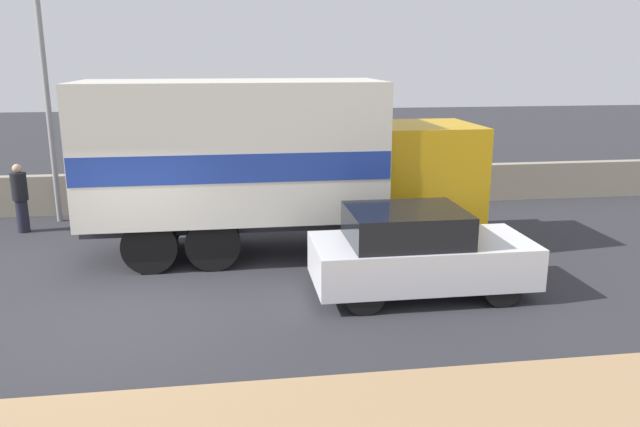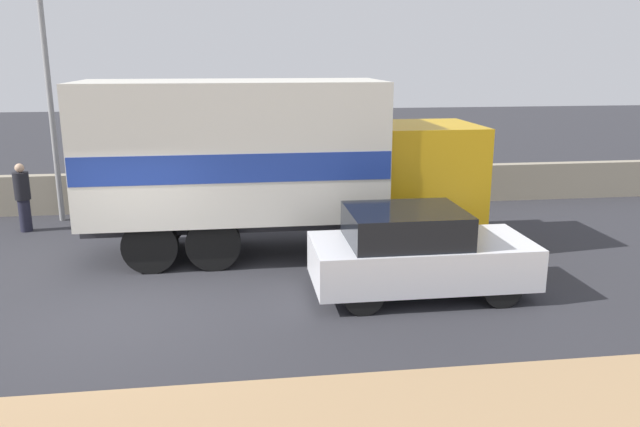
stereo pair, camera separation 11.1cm
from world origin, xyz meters
The scene contains 6 objects.
ground_plane centered at (0.00, 0.00, 0.00)m, with size 80.00×80.00×0.00m, color #2D2D33.
stone_wall_backdrop centered at (0.00, 7.18, 0.53)m, with size 60.00×0.35×1.06m.
street_lamp centered at (-2.60, 6.42, 3.62)m, with size 0.56×0.28×6.16m.
box_truck centered at (2.57, 2.98, 2.03)m, with size 8.20×2.42×3.65m.
car_hatchback centered at (5.00, 0.21, 0.78)m, with size 3.84×1.76×1.56m.
pedestrian centered at (-3.19, 5.48, 0.86)m, with size 0.36×0.36×1.66m.
Camera 2 is at (1.91, -9.91, 4.13)m, focal length 35.00 mm.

